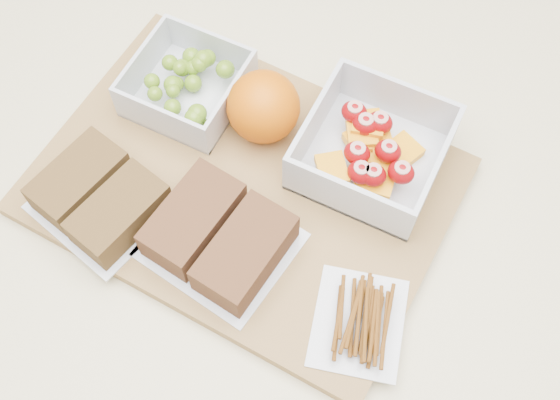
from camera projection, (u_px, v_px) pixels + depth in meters
The scene contains 9 objects.
ground at pixel (274, 388), 1.55m from camera, with size 4.00×4.00×0.00m, color gray.
counter at pixel (272, 328), 1.15m from camera, with size 1.20×0.90×0.90m, color beige.
cutting_board at pixel (243, 186), 0.75m from camera, with size 0.42×0.30×0.02m, color olive.
grape_container at pixel (189, 84), 0.77m from camera, with size 0.12×0.12×0.05m.
fruit_container at pixel (372, 151), 0.73m from camera, with size 0.14×0.14×0.06m.
orange at pixel (263, 107), 0.74m from camera, with size 0.08×0.08×0.08m, color #DF6205.
sandwich_bag_left at pixel (99, 197), 0.71m from camera, with size 0.15×0.14×0.04m.
sandwich_bag_center at pixel (219, 237), 0.69m from camera, with size 0.15×0.14×0.04m.
pretzel_bag at pixel (359, 319), 0.66m from camera, with size 0.11×0.12×0.02m.
Camera 1 is at (0.16, -0.30, 1.56)m, focal length 45.00 mm.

